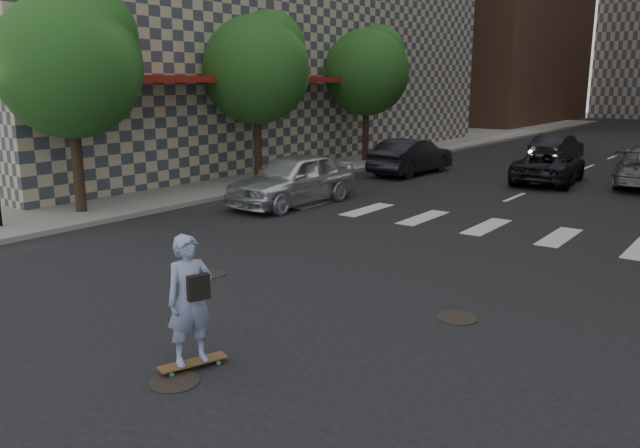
# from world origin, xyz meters

# --- Properties ---
(ground) EXTENTS (160.00, 160.00, 0.00)m
(ground) POSITION_xyz_m (0.00, 0.00, 0.00)
(ground) COLOR black
(ground) RESTS_ON ground
(sidewalk_left) EXTENTS (13.00, 80.00, 0.15)m
(sidewalk_left) POSITION_xyz_m (-14.50, 20.00, 0.07)
(sidewalk_left) COLOR gray
(sidewalk_left) RESTS_ON ground
(tree_a) EXTENTS (4.20, 4.20, 6.60)m
(tree_a) POSITION_xyz_m (-9.45, 3.14, 4.65)
(tree_a) COLOR #382619
(tree_a) RESTS_ON sidewalk_left
(tree_b) EXTENTS (4.20, 4.20, 6.60)m
(tree_b) POSITION_xyz_m (-9.45, 11.14, 4.65)
(tree_b) COLOR #382619
(tree_b) RESTS_ON sidewalk_left
(tree_c) EXTENTS (4.20, 4.20, 6.60)m
(tree_c) POSITION_xyz_m (-9.45, 19.14, 4.65)
(tree_c) COLOR #382619
(tree_c) RESTS_ON sidewalk_left
(manhole_a) EXTENTS (0.70, 0.70, 0.02)m
(manhole_a) POSITION_xyz_m (1.20, -2.50, 0.01)
(manhole_a) COLOR black
(manhole_a) RESTS_ON ground
(manhole_b) EXTENTS (0.70, 0.70, 0.02)m
(manhole_b) POSITION_xyz_m (-2.00, 1.20, 0.01)
(manhole_b) COLOR black
(manhole_b) RESTS_ON ground
(manhole_c) EXTENTS (0.70, 0.70, 0.02)m
(manhole_c) POSITION_xyz_m (3.30, 2.00, 0.01)
(manhole_c) COLOR black
(manhole_c) RESTS_ON ground
(skateboarder) EXTENTS (0.65, 1.01, 1.97)m
(skateboarder) POSITION_xyz_m (1.10, -2.06, 1.03)
(skateboarder) COLOR brown
(skateboarder) RESTS_ON ground
(silver_sedan) EXTENTS (2.18, 5.07, 1.71)m
(silver_sedan) POSITION_xyz_m (-5.50, 8.31, 0.85)
(silver_sedan) COLOR silver
(silver_sedan) RESTS_ON ground
(traffic_car_a) EXTENTS (1.81, 4.80, 1.56)m
(traffic_car_a) POSITION_xyz_m (-5.74, 16.87, 0.78)
(traffic_car_a) COLOR black
(traffic_car_a) RESTS_ON ground
(traffic_car_c) EXTENTS (2.70, 5.02, 1.34)m
(traffic_car_c) POSITION_xyz_m (-0.09, 18.03, 0.67)
(traffic_car_c) COLOR black
(traffic_car_c) RESTS_ON ground
(traffic_car_e) EXTENTS (1.62, 4.35, 1.42)m
(traffic_car_e) POSITION_xyz_m (-1.87, 25.15, 0.71)
(traffic_car_e) COLOR black
(traffic_car_e) RESTS_ON ground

